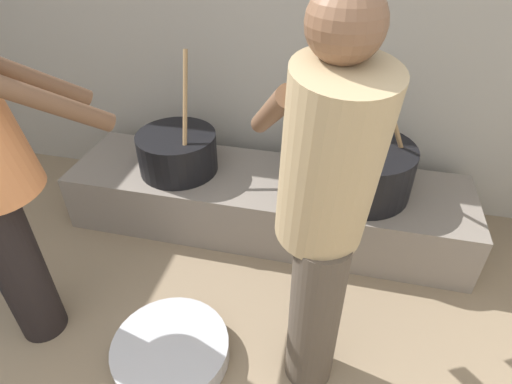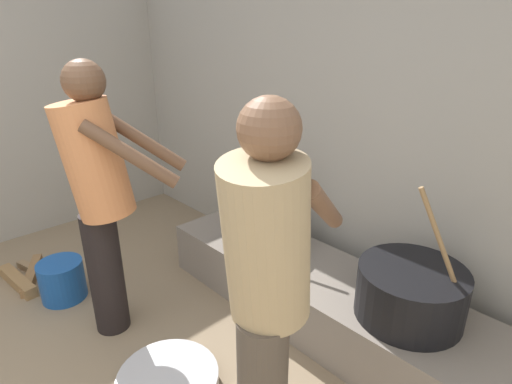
{
  "view_description": "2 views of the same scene",
  "coord_description": "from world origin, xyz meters",
  "px_view_note": "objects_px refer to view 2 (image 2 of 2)",
  "views": [
    {
      "loc": [
        0.73,
        0.0,
        1.73
      ],
      "look_at": [
        0.43,
        1.27,
        0.77
      ],
      "focal_mm": 29.66,
      "sensor_mm": 36.0,
      "label": 1
    },
    {
      "loc": [
        1.59,
        0.2,
        1.75
      ],
      "look_at": [
        0.08,
        1.63,
        0.91
      ],
      "focal_mm": 29.27,
      "sensor_mm": 36.0,
      "label": 2
    }
  ],
  "objects_px": {
    "cook_in_tan_shirt": "(267,284)",
    "bucket_blue_plastic": "(62,280)",
    "metal_mixing_bowl": "(168,382)",
    "cooking_pot_main": "(410,293)",
    "cooking_pot_secondary": "(263,229)",
    "cook_in_orange_shirt": "(99,190)"
  },
  "relations": [
    {
      "from": "cook_in_tan_shirt",
      "to": "bucket_blue_plastic",
      "type": "height_order",
      "value": "cook_in_tan_shirt"
    },
    {
      "from": "cook_in_tan_shirt",
      "to": "bucket_blue_plastic",
      "type": "xyz_separation_m",
      "value": [
        -1.76,
        -0.2,
        -0.75
      ]
    },
    {
      "from": "bucket_blue_plastic",
      "to": "metal_mixing_bowl",
      "type": "height_order",
      "value": "bucket_blue_plastic"
    },
    {
      "from": "cooking_pot_main",
      "to": "cook_in_tan_shirt",
      "type": "xyz_separation_m",
      "value": [
        -0.15,
        -0.88,
        0.4
      ]
    },
    {
      "from": "cooking_pot_main",
      "to": "bucket_blue_plastic",
      "type": "relative_size",
      "value": 2.48
    },
    {
      "from": "bucket_blue_plastic",
      "to": "cooking_pot_secondary",
      "type": "bearing_deg",
      "value": 51.05
    },
    {
      "from": "cooking_pot_secondary",
      "to": "cook_in_orange_shirt",
      "type": "distance_m",
      "value": 1.08
    },
    {
      "from": "cook_in_orange_shirt",
      "to": "cooking_pot_secondary",
      "type": "bearing_deg",
      "value": 70.54
    },
    {
      "from": "cooking_pot_secondary",
      "to": "cook_in_tan_shirt",
      "type": "bearing_deg",
      "value": -43.66
    },
    {
      "from": "cooking_pot_secondary",
      "to": "metal_mixing_bowl",
      "type": "bearing_deg",
      "value": -72.35
    },
    {
      "from": "cooking_pot_main",
      "to": "metal_mixing_bowl",
      "type": "relative_size",
      "value": 1.41
    },
    {
      "from": "cook_in_orange_shirt",
      "to": "bucket_blue_plastic",
      "type": "xyz_separation_m",
      "value": [
        -0.53,
        -0.13,
        -0.78
      ]
    },
    {
      "from": "cook_in_orange_shirt",
      "to": "bucket_blue_plastic",
      "type": "distance_m",
      "value": 0.95
    },
    {
      "from": "cook_in_orange_shirt",
      "to": "cook_in_tan_shirt",
      "type": "bearing_deg",
      "value": 3.28
    },
    {
      "from": "cooking_pot_secondary",
      "to": "metal_mixing_bowl",
      "type": "distance_m",
      "value": 1.1
    },
    {
      "from": "cook_in_tan_shirt",
      "to": "metal_mixing_bowl",
      "type": "xyz_separation_m",
      "value": [
        -0.59,
        -0.11,
        -0.84
      ]
    },
    {
      "from": "bucket_blue_plastic",
      "to": "metal_mixing_bowl",
      "type": "xyz_separation_m",
      "value": [
        1.17,
        0.09,
        -0.09
      ]
    },
    {
      "from": "cook_in_tan_shirt",
      "to": "bucket_blue_plastic",
      "type": "bearing_deg",
      "value": -173.35
    },
    {
      "from": "cooking_pot_main",
      "to": "metal_mixing_bowl",
      "type": "bearing_deg",
      "value": -126.39
    },
    {
      "from": "cooking_pot_main",
      "to": "cooking_pot_secondary",
      "type": "relative_size",
      "value": 1.06
    },
    {
      "from": "cooking_pot_secondary",
      "to": "cooking_pot_main",
      "type": "bearing_deg",
      "value": 1.52
    },
    {
      "from": "cook_in_tan_shirt",
      "to": "cook_in_orange_shirt",
      "type": "xyz_separation_m",
      "value": [
        -1.23,
        -0.07,
        0.03
      ]
    }
  ]
}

